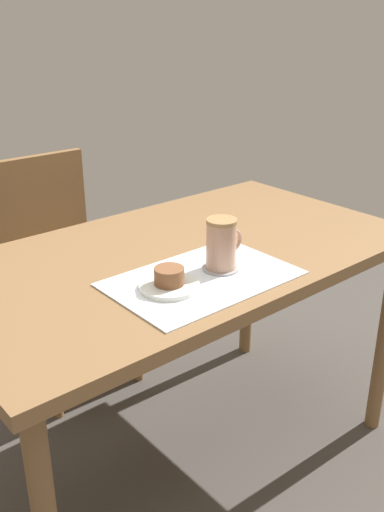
{
  "coord_description": "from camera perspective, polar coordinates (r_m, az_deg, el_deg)",
  "views": [
    {
      "loc": [
        -0.93,
        -1.14,
        1.35
      ],
      "look_at": [
        -0.08,
        -0.14,
        0.79
      ],
      "focal_mm": 40.0,
      "sensor_mm": 36.0,
      "label": 1
    }
  ],
  "objects": [
    {
      "name": "pastry_plate",
      "position": [
        1.37,
        -2.28,
        -3.01
      ],
      "size": [
        0.15,
        0.15,
        0.01
      ],
      "primitive_type": "cylinder",
      "color": "silver",
      "rests_on": "placemat"
    },
    {
      "name": "coffee_coaster",
      "position": [
        1.47,
        2.89,
        -1.21
      ],
      "size": [
        0.1,
        0.1,
        0.0
      ],
      "primitive_type": "cylinder",
      "color": "#99999E",
      "rests_on": "placemat"
    },
    {
      "name": "wooden_chair",
      "position": [
        2.22,
        -13.25,
        -0.55
      ],
      "size": [
        0.42,
        0.42,
        0.86
      ],
      "rotation": [
        0.0,
        0.0,
        3.13
      ],
      "color": "brown",
      "rests_on": "ground_plane"
    },
    {
      "name": "coffee_mug",
      "position": [
        1.45,
        3.01,
        1.27
      ],
      "size": [
        0.11,
        0.08,
        0.13
      ],
      "color": "tan",
      "rests_on": "coffee_coaster"
    },
    {
      "name": "pastry",
      "position": [
        1.36,
        -2.29,
        -2.0
      ],
      "size": [
        0.07,
        0.07,
        0.04
      ],
      "primitive_type": "cylinder",
      "color": "brown",
      "rests_on": "pastry_plate"
    },
    {
      "name": "ground_plane",
      "position": [
        2.01,
        -0.97,
        -19.47
      ],
      "size": [
        4.4,
        4.4,
        0.02
      ],
      "primitive_type": "cube",
      "color": "#47423D"
    },
    {
      "name": "dining_table",
      "position": [
        1.63,
        -1.12,
        -1.96
      ],
      "size": [
        1.33,
        0.74,
        0.74
      ],
      "color": "brown",
      "rests_on": "ground_plane"
    },
    {
      "name": "placemat",
      "position": [
        1.43,
        1.04,
        -2.26
      ],
      "size": [
        0.46,
        0.3,
        0.0
      ],
      "primitive_type": "cube",
      "color": "white",
      "rests_on": "dining_table"
    }
  ]
}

